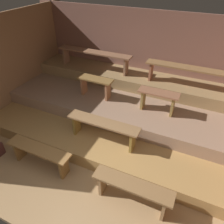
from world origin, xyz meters
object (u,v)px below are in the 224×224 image
bench_floor_right (132,189)px  bench_lower_center (103,126)px  bench_middle_left (95,84)px  bench_middle_right (158,98)px  bench_upper_right (191,72)px  bench_floor_left (39,153)px  bench_upper_left (94,55)px

bench_floor_right → bench_lower_center: (-0.95, 0.88, 0.30)m
bench_middle_left → bench_lower_center: bearing=-55.6°
bench_floor_right → bench_middle_right: size_ratio=1.52×
bench_upper_right → bench_floor_left: bearing=-127.7°
bench_floor_left → bench_upper_right: (2.17, 2.81, 0.90)m
bench_lower_center → bench_upper_right: (1.27, 1.93, 0.60)m
bench_floor_left → bench_middle_left: (0.17, 1.95, 0.56)m
bench_floor_left → bench_middle_left: bearing=85.0°
bench_middle_left → bench_middle_right: 1.52m
bench_upper_left → bench_floor_right: bearing=-52.3°
bench_middle_right → bench_upper_left: bearing=156.8°
bench_floor_right → bench_middle_right: bearing=95.0°
bench_middle_right → bench_upper_left: bench_upper_left is taller
bench_lower_center → bench_middle_left: size_ratio=1.73×
bench_floor_right → bench_middle_left: 2.63m
bench_floor_right → bench_upper_left: 3.66m
bench_floor_left → bench_upper_left: size_ratio=0.63×
bench_upper_right → bench_middle_right: bearing=-119.4°
bench_middle_left → bench_upper_left: 1.04m
bench_floor_right → bench_middle_right: bench_middle_right is taller
bench_middle_right → bench_upper_left: (-2.00, 0.86, 0.34)m
bench_floor_right → bench_upper_left: size_ratio=0.63×
bench_floor_right → bench_middle_left: bearing=130.9°
bench_upper_left → bench_upper_right: same height
bench_lower_center → bench_middle_right: (0.79, 1.07, 0.26)m
bench_middle_left → bench_middle_right: (1.52, 0.00, 0.00)m
bench_lower_center → bench_upper_left: (-1.22, 1.93, 0.60)m
bench_floor_left → bench_middle_right: size_ratio=1.52×
bench_floor_right → bench_upper_right: (0.32, 2.81, 0.90)m
bench_middle_right → bench_floor_right: bearing=-85.0°
bench_lower_center → bench_upper_left: bench_upper_left is taller
bench_floor_right → bench_middle_right: 2.03m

